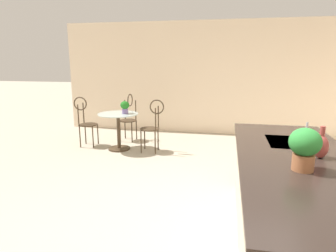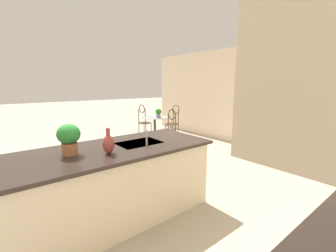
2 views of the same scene
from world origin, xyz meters
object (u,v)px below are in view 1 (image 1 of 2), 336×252
object	(u,v)px
bistro_table	(119,128)
potted_plant_on_table	(125,106)
vase_on_counter	(321,146)
chair_by_island	(152,123)
chair_toward_desk	(85,119)
chair_near_window	(129,115)
potted_plant_counter_near	(305,146)

from	to	relation	value
bistro_table	potted_plant_on_table	world-z (taller)	potted_plant_on_table
vase_on_counter	chair_by_island	bearing A→B (deg)	-140.18
chair_toward_desk	potted_plant_on_table	xyz separation A→B (m)	(0.07, 0.90, 0.31)
chair_near_window	potted_plant_counter_near	distance (m)	4.71
chair_toward_desk	potted_plant_counter_near	world-z (taller)	potted_plant_counter_near
chair_by_island	vase_on_counter	distance (m)	3.52
chair_near_window	potted_plant_counter_near	world-z (taller)	potted_plant_counter_near
bistro_table	chair_by_island	xyz separation A→B (m)	(0.01, 0.71, 0.13)
bistro_table	vase_on_counter	xyz separation A→B (m)	(2.69, 2.94, 0.58)
bistro_table	chair_toward_desk	distance (m)	0.79
chair_toward_desk	vase_on_counter	xyz separation A→B (m)	(2.80, 3.71, 0.46)
chair_near_window	chair_toward_desk	distance (m)	0.97
chair_toward_desk	potted_plant_counter_near	size ratio (longest dim) A/B	3.06
bistro_table	chair_by_island	world-z (taller)	chair_by_island
chair_near_window	potted_plant_on_table	world-z (taller)	chair_near_window
bistro_table	chair_near_window	xyz separation A→B (m)	(-0.74, -0.03, 0.13)
bistro_table	vase_on_counter	world-z (taller)	vase_on_counter
bistro_table	chair_near_window	size ratio (longest dim) A/B	0.77
chair_near_window	potted_plant_counter_near	xyz separation A→B (m)	(3.78, 2.76, 0.54)
bistro_table	chair_by_island	bearing A→B (deg)	89.25
bistro_table	chair_near_window	bearing A→B (deg)	-177.40
potted_plant_counter_near	potted_plant_on_table	bearing A→B (deg)	-139.97
chair_near_window	chair_by_island	bearing A→B (deg)	44.65
potted_plant_on_table	vase_on_counter	xyz separation A→B (m)	(2.73, 2.81, 0.15)
chair_toward_desk	vase_on_counter	bearing A→B (deg)	52.97
potted_plant_counter_near	vase_on_counter	world-z (taller)	potted_plant_counter_near
potted_plant_counter_near	vase_on_counter	bearing A→B (deg)	147.58
chair_near_window	potted_plant_on_table	size ratio (longest dim) A/B	4.19
potted_plant_on_table	vase_on_counter	distance (m)	3.92
chair_near_window	chair_by_island	distance (m)	1.05
chair_near_window	potted_plant_counter_near	bearing A→B (deg)	36.07
chair_toward_desk	bistro_table	bearing A→B (deg)	82.00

